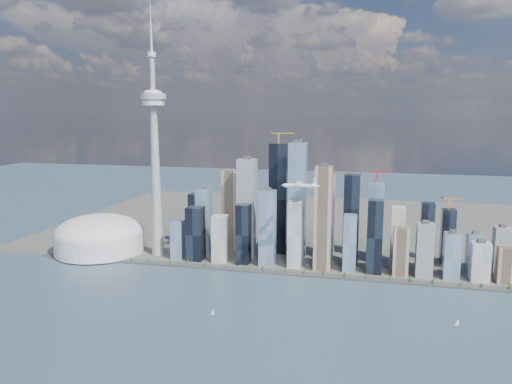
% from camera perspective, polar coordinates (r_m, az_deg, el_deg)
% --- Properties ---
extents(ground, '(4000.00, 4000.00, 0.00)m').
position_cam_1_polar(ground, '(791.08, -0.23, -14.95)').
color(ground, '#394D63').
rests_on(ground, ground).
extents(seawall, '(1100.00, 22.00, 4.00)m').
position_cam_1_polar(seawall, '(1018.48, 3.16, -9.21)').
color(seawall, '#383838').
rests_on(seawall, ground).
extents(land, '(1400.00, 900.00, 3.00)m').
position_cam_1_polar(land, '(1447.64, 6.39, -3.68)').
color(land, '#4C4C47').
rests_on(land, ground).
extents(shoreline_trees, '(960.53, 7.20, 8.80)m').
position_cam_1_polar(shoreline_trees, '(1016.35, 3.16, -8.84)').
color(shoreline_trees, '#3F2D1E').
rests_on(shoreline_trees, seawall).
extents(skyscraper_cluster, '(736.00, 142.00, 276.03)m').
position_cam_1_polar(skyscraper_cluster, '(1070.41, 7.19, -3.68)').
color(skyscraper_cluster, black).
rests_on(skyscraper_cluster, land).
extents(needle_tower, '(56.00, 56.00, 550.50)m').
position_cam_1_polar(needle_tower, '(1118.89, -11.49, 4.54)').
color(needle_tower, gray).
rests_on(needle_tower, land).
extents(dome_stadium, '(200.00, 200.00, 86.00)m').
position_cam_1_polar(dome_stadium, '(1207.07, -17.45, -4.83)').
color(dome_stadium, '#BDBDBD').
rests_on(dome_stadium, land).
extents(airplane, '(71.35, 63.17, 17.38)m').
position_cam_1_polar(airplane, '(925.58, 5.08, 0.79)').
color(airplane, white).
rests_on(airplane, ground).
extents(sailboat_west, '(7.06, 3.22, 9.78)m').
position_cam_1_polar(sailboat_west, '(829.42, -4.98, -13.57)').
color(sailboat_west, white).
rests_on(sailboat_west, ground).
extents(sailboat_east, '(7.34, 3.78, 10.24)m').
position_cam_1_polar(sailboat_east, '(848.02, 22.00, -13.70)').
color(sailboat_east, white).
rests_on(sailboat_east, ground).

